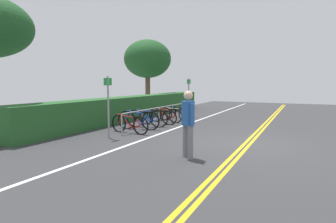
{
  "coord_description": "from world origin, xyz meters",
  "views": [
    {
      "loc": [
        -8.62,
        -1.5,
        1.85
      ],
      "look_at": [
        1.69,
        3.51,
        0.67
      ],
      "focal_mm": 30.14,
      "sensor_mm": 36.0,
      "label": 1
    }
  ],
  "objects_px": {
    "bicycle_1": "(138,120)",
    "sign_post_near": "(108,101)",
    "bike_rack": "(159,111)",
    "bicycle_0": "(130,124)",
    "tree_mid": "(148,59)",
    "sign_post_far": "(189,94)",
    "bicycle_6": "(179,112)",
    "bicycle_5": "(175,114)",
    "bicycle_4": "(165,115)",
    "pedestrian": "(188,120)",
    "bicycle_2": "(147,118)",
    "bicycle_3": "(158,117)"
  },
  "relations": [
    {
      "from": "bicycle_1",
      "to": "sign_post_near",
      "type": "bearing_deg",
      "value": -178.66
    },
    {
      "from": "bike_rack",
      "to": "bicycle_1",
      "type": "bearing_deg",
      "value": 175.23
    },
    {
      "from": "bicycle_0",
      "to": "tree_mid",
      "type": "distance_m",
      "value": 10.46
    },
    {
      "from": "bicycle_0",
      "to": "sign_post_far",
      "type": "xyz_separation_m",
      "value": [
        5.55,
        -0.11,
        0.92
      ]
    },
    {
      "from": "bicycle_0",
      "to": "bicycle_6",
      "type": "distance_m",
      "value": 4.7
    },
    {
      "from": "bicycle_5",
      "to": "bicycle_1",
      "type": "bearing_deg",
      "value": 175.53
    },
    {
      "from": "bicycle_0",
      "to": "sign_post_far",
      "type": "height_order",
      "value": "sign_post_far"
    },
    {
      "from": "bicycle_4",
      "to": "pedestrian",
      "type": "height_order",
      "value": "pedestrian"
    },
    {
      "from": "pedestrian",
      "to": "bicycle_6",
      "type": "bearing_deg",
      "value": 25.23
    },
    {
      "from": "bicycle_1",
      "to": "bicycle_2",
      "type": "bearing_deg",
      "value": -2.09
    },
    {
      "from": "pedestrian",
      "to": "tree_mid",
      "type": "bearing_deg",
      "value": 34.11
    },
    {
      "from": "sign_post_far",
      "to": "bicycle_3",
      "type": "bearing_deg",
      "value": 176.78
    },
    {
      "from": "bicycle_1",
      "to": "bicycle_2",
      "type": "height_order",
      "value": "bicycle_1"
    },
    {
      "from": "bicycle_4",
      "to": "sign_post_far",
      "type": "relative_size",
      "value": 0.84
    },
    {
      "from": "bicycle_6",
      "to": "sign_post_far",
      "type": "bearing_deg",
      "value": -12.33
    },
    {
      "from": "bicycle_2",
      "to": "pedestrian",
      "type": "relative_size",
      "value": 1.01
    },
    {
      "from": "bicycle_5",
      "to": "pedestrian",
      "type": "relative_size",
      "value": 0.98
    },
    {
      "from": "bicycle_0",
      "to": "bicycle_1",
      "type": "xyz_separation_m",
      "value": [
        0.85,
        0.15,
        0.03
      ]
    },
    {
      "from": "bicycle_5",
      "to": "sign_post_near",
      "type": "bearing_deg",
      "value": 177.8
    },
    {
      "from": "bicycle_0",
      "to": "bicycle_5",
      "type": "relative_size",
      "value": 1.07
    },
    {
      "from": "bicycle_1",
      "to": "bicycle_4",
      "type": "relative_size",
      "value": 1.01
    },
    {
      "from": "bicycle_0",
      "to": "bike_rack",
      "type": "bearing_deg",
      "value": 0.54
    },
    {
      "from": "bicycle_4",
      "to": "bicycle_6",
      "type": "xyz_separation_m",
      "value": [
        1.56,
        -0.02,
        -0.0
      ]
    },
    {
      "from": "bicycle_1",
      "to": "bicycle_6",
      "type": "distance_m",
      "value": 3.85
    },
    {
      "from": "bicycle_1",
      "to": "bicycle_5",
      "type": "relative_size",
      "value": 1.09
    },
    {
      "from": "bicycle_2",
      "to": "bicycle_5",
      "type": "xyz_separation_m",
      "value": [
        2.35,
        -0.21,
        -0.05
      ]
    },
    {
      "from": "bicycle_2",
      "to": "bicycle_5",
      "type": "bearing_deg",
      "value": -5.13
    },
    {
      "from": "tree_mid",
      "to": "bicycle_0",
      "type": "bearing_deg",
      "value": -153.9
    },
    {
      "from": "bicycle_4",
      "to": "bicycle_5",
      "type": "height_order",
      "value": "bicycle_4"
    },
    {
      "from": "bicycle_2",
      "to": "tree_mid",
      "type": "xyz_separation_m",
      "value": [
        7.44,
        4.26,
        3.12
      ]
    },
    {
      "from": "bike_rack",
      "to": "sign_post_far",
      "type": "bearing_deg",
      "value": -2.39
    },
    {
      "from": "bicycle_1",
      "to": "tree_mid",
      "type": "bearing_deg",
      "value": 27.62
    },
    {
      "from": "bicycle_2",
      "to": "bicycle_1",
      "type": "bearing_deg",
      "value": 177.91
    },
    {
      "from": "bicycle_0",
      "to": "bicycle_4",
      "type": "bearing_deg",
      "value": 1.71
    },
    {
      "from": "bike_rack",
      "to": "sign_post_near",
      "type": "relative_size",
      "value": 2.77
    },
    {
      "from": "bicycle_6",
      "to": "tree_mid",
      "type": "distance_m",
      "value": 6.83
    },
    {
      "from": "bicycle_1",
      "to": "tree_mid",
      "type": "distance_m",
      "value": 9.66
    },
    {
      "from": "bicycle_1",
      "to": "bicycle_6",
      "type": "xyz_separation_m",
      "value": [
        3.85,
        -0.07,
        -0.04
      ]
    },
    {
      "from": "bicycle_2",
      "to": "pedestrian",
      "type": "distance_m",
      "value": 5.05
    },
    {
      "from": "bicycle_1",
      "to": "bicycle_3",
      "type": "distance_m",
      "value": 1.49
    },
    {
      "from": "bicycle_3",
      "to": "bicycle_0",
      "type": "bearing_deg",
      "value": -178.29
    },
    {
      "from": "bicycle_2",
      "to": "bicycle_4",
      "type": "distance_m",
      "value": 1.63
    },
    {
      "from": "bicycle_1",
      "to": "sign_post_near",
      "type": "relative_size",
      "value": 0.86
    },
    {
      "from": "bicycle_4",
      "to": "bicycle_6",
      "type": "bearing_deg",
      "value": -0.7
    },
    {
      "from": "tree_mid",
      "to": "bicycle_5",
      "type": "bearing_deg",
      "value": -138.66
    },
    {
      "from": "bike_rack",
      "to": "bicycle_2",
      "type": "distance_m",
      "value": 0.89
    },
    {
      "from": "bicycle_4",
      "to": "pedestrian",
      "type": "relative_size",
      "value": 1.05
    },
    {
      "from": "bicycle_1",
      "to": "pedestrian",
      "type": "height_order",
      "value": "pedestrian"
    },
    {
      "from": "sign_post_far",
      "to": "tree_mid",
      "type": "distance_m",
      "value": 6.06
    },
    {
      "from": "bicycle_1",
      "to": "bicycle_4",
      "type": "bearing_deg",
      "value": -1.36
    }
  ]
}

